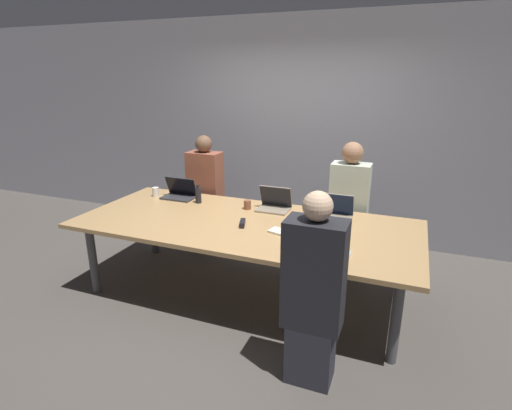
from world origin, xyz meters
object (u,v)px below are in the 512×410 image
at_px(cup_far_left, 156,192).
at_px(laptop_far_right, 335,211).
at_px(person_far_left, 206,195).
at_px(laptop_near_right, 326,249).
at_px(stapler, 242,223).
at_px(person_far_right, 348,210).
at_px(cup_near_right, 291,246).
at_px(laptop_far_left, 180,192).
at_px(cup_far_center, 247,205).
at_px(person_near_right, 313,295).
at_px(laptop_far_center, 274,203).
at_px(bottle_far_left, 198,195).

height_order(cup_far_left, laptop_far_right, laptop_far_right).
bearing_deg(person_far_left, laptop_near_right, -37.56).
xyz_separation_m(person_far_left, stapler, (0.91, -0.98, 0.10)).
relative_size(person_far_right, stapler, 9.19).
height_order(laptop_near_right, laptop_far_right, laptop_far_right).
relative_size(cup_near_right, laptop_far_left, 0.26).
bearing_deg(laptop_far_left, laptop_near_right, -26.60).
xyz_separation_m(laptop_near_right, laptop_far_left, (-1.86, 0.93, 0.00)).
height_order(cup_far_center, person_far_left, person_far_left).
bearing_deg(laptop_near_right, cup_near_right, -5.08).
xyz_separation_m(laptop_far_left, stapler, (1.00, -0.55, -0.04)).
bearing_deg(laptop_far_left, cup_near_right, -29.82).
relative_size(person_near_right, stapler, 9.00).
height_order(person_near_right, stapler, person_near_right).
bearing_deg(laptop_far_left, stapler, -28.62).
bearing_deg(cup_far_center, cup_near_right, -48.62).
relative_size(person_far_left, cup_far_left, 13.70).
xyz_separation_m(cup_far_center, person_far_right, (0.95, 0.52, -0.11)).
bearing_deg(cup_far_left, person_far_right, 12.94).
distance_m(cup_near_right, cup_far_center, 1.08).
xyz_separation_m(person_near_right, laptop_far_center, (-0.75, 1.36, 0.15)).
distance_m(laptop_far_center, person_far_left, 1.13).
bearing_deg(person_near_right, laptop_near_right, -88.01).
height_order(cup_far_center, cup_far_left, cup_far_left).
bearing_deg(laptop_far_center, cup_near_right, -63.37).
distance_m(person_near_right, laptop_far_left, 2.32).
bearing_deg(person_near_right, cup_far_center, -51.48).
height_order(cup_near_right, laptop_far_left, laptop_far_left).
bearing_deg(stapler, laptop_far_left, 133.50).
height_order(person_far_left, cup_far_left, person_far_left).
relative_size(cup_near_right, bottle_far_left, 0.46).
xyz_separation_m(bottle_far_left, person_far_right, (1.53, 0.52, -0.15)).
bearing_deg(bottle_far_left, stapler, -32.58).
bearing_deg(person_near_right, laptop_far_center, -61.22).
xyz_separation_m(laptop_far_center, bottle_far_left, (-0.84, -0.09, 0.02)).
relative_size(cup_far_left, stapler, 0.66).
distance_m(cup_near_right, cup_far_left, 2.05).
relative_size(laptop_near_right, cup_near_right, 3.77).
bearing_deg(cup_far_center, person_far_left, 146.04).
relative_size(laptop_far_left, person_far_right, 0.26).
relative_size(laptop_near_right, person_far_left, 0.25).
distance_m(cup_far_left, laptop_far_right, 2.04).
xyz_separation_m(laptop_near_right, cup_far_left, (-2.15, 0.88, -0.01)).
xyz_separation_m(laptop_near_right, cup_far_center, (-1.00, 0.84, -0.02)).
height_order(person_near_right, bottle_far_left, person_near_right).
distance_m(laptop_far_left, stapler, 1.15).
distance_m(cup_far_center, stapler, 0.48).
bearing_deg(cup_far_left, person_near_right, -31.17).
xyz_separation_m(person_near_right, cup_far_left, (-2.16, 1.31, 0.13)).
height_order(cup_near_right, cup_far_left, cup_far_left).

